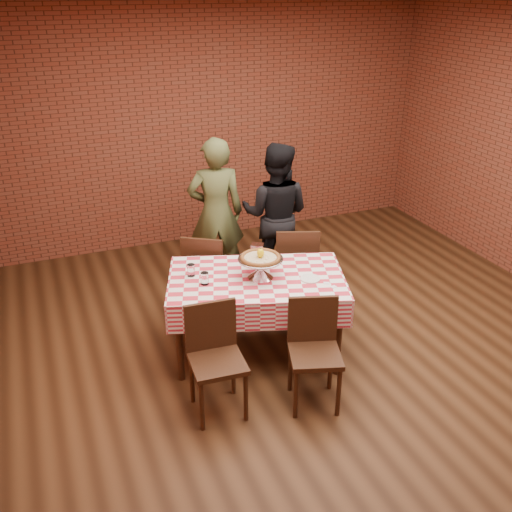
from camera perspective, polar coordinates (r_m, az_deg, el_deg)
name	(u,v)px	position (r m, az deg, el deg)	size (l,w,h in m)	color
ground	(325,355)	(5.33, 6.81, -9.64)	(6.00, 6.00, 0.00)	black
back_wall	(215,124)	(7.30, -4.03, 12.76)	(5.50, 5.50, 0.00)	brown
table	(257,316)	(5.14, 0.05, -5.88)	(1.48, 0.89, 0.75)	#341F11
tablecloth	(257,290)	(5.01, 0.05, -3.37)	(1.51, 0.92, 0.25)	#C32A3C
pizza_stand	(260,268)	(4.91, 0.44, -1.17)	(0.39, 0.39, 0.17)	silver
pizza	(260,258)	(4.87, 0.44, -0.20)	(0.34, 0.34, 0.03)	#C6B587
lemon	(260,253)	(4.85, 0.44, 0.29)	(0.06, 0.06, 0.08)	yellow
water_glass_left	(205,278)	(4.83, -5.06, -2.21)	(0.07, 0.07, 0.11)	white
water_glass_right	(191,270)	(4.98, -6.39, -1.39)	(0.07, 0.07, 0.11)	white
side_plate	(310,279)	(4.93, 5.33, -2.23)	(0.17, 0.17, 0.01)	white
sweetener_packet_a	(334,287)	(4.83, 7.62, -3.02)	(0.05, 0.04, 0.01)	white
sweetener_packet_b	(327,283)	(4.88, 6.94, -2.65)	(0.05, 0.04, 0.01)	white
condiment_caddy	(257,252)	(5.22, 0.14, 0.39)	(0.11, 0.09, 0.16)	silver
chair_near_left	(217,364)	(4.44, -3.81, -10.55)	(0.40, 0.40, 0.88)	#341F11
chair_near_right	(315,357)	(4.54, 5.80, -9.84)	(0.39, 0.39, 0.87)	#341F11
chair_far_left	(208,272)	(5.74, -4.75, -1.62)	(0.40, 0.40, 0.88)	#341F11
chair_far_right	(295,265)	(5.86, 3.87, -0.93)	(0.42, 0.42, 0.90)	#341F11
diner_olive	(216,213)	(6.18, -3.96, 4.22)	(0.60, 0.39, 1.63)	#4A522C
diner_black	(275,214)	(6.23, 1.93, 4.10)	(0.76, 0.59, 1.56)	black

